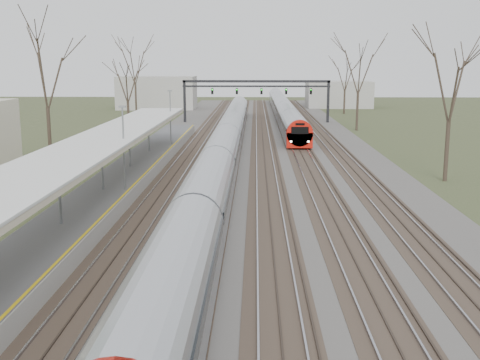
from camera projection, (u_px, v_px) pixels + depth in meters
The scene contains 8 objects.
track_bed at pixel (256, 154), 56.93m from camera, with size 24.00×160.00×0.22m.
platform at pixel (117, 186), 39.91m from camera, with size 3.50×69.00×1.00m, color #9E9B93.
canopy at pixel (97, 144), 34.82m from camera, with size 4.10×50.00×3.11m.
signal_gantry at pixel (257, 88), 85.41m from camera, with size 21.00×0.59×6.08m.
tree_west_far at pixel (45, 69), 48.96m from camera, with size 5.50×5.50×11.33m.
tree_east_far at pixel (451, 81), 42.43m from camera, with size 5.00×5.00×10.30m.
train_near at pixel (226, 141), 55.28m from camera, with size 2.62×90.21×3.05m.
train_far at pixel (283, 108), 95.27m from camera, with size 2.62×75.21×3.05m.
Camera 1 is at (0.16, -1.36, 8.58)m, focal length 45.00 mm.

